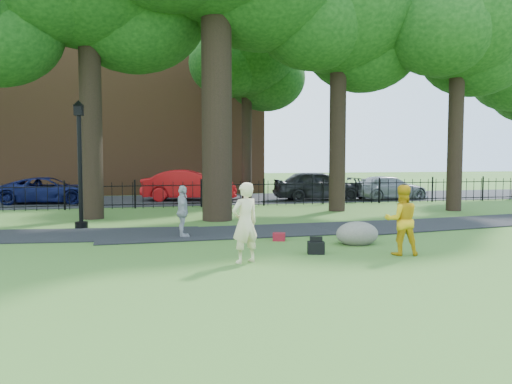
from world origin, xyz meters
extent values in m
plane|color=#406624|center=(0.00, 0.00, 0.00)|extent=(120.00, 120.00, 0.00)
cube|color=black|center=(1.00, 3.90, 0.00)|extent=(36.07, 3.85, 0.03)
cube|color=black|center=(0.00, 16.00, 0.00)|extent=(80.00, 7.00, 0.02)
cube|color=black|center=(0.00, 12.00, 1.02)|extent=(44.00, 0.04, 0.04)
cube|color=black|center=(0.00, 12.00, 0.18)|extent=(44.00, 0.04, 0.04)
cube|color=brown|center=(-4.00, 24.00, 6.00)|extent=(18.00, 8.00, 12.00)
cylinder|color=black|center=(0.00, 7.00, 5.25)|extent=(1.10, 1.10, 10.50)
cylinder|color=black|center=(-4.50, 8.50, 4.55)|extent=(0.80, 0.80, 9.10)
ellipsoid|color=#0E330E|center=(-2.88, 9.40, 8.06)|extent=(5.76, 5.76, 4.90)
cylinder|color=black|center=(5.50, 9.00, 4.20)|extent=(0.70, 0.70, 8.40)
ellipsoid|color=#0E330E|center=(5.50, 9.00, 8.64)|extent=(6.60, 6.60, 5.61)
ellipsoid|color=#0E330E|center=(6.98, 9.82, 7.44)|extent=(5.28, 5.28, 4.49)
ellipsoid|color=#0E330E|center=(4.18, 8.34, 7.92)|extent=(4.95, 4.95, 4.21)
cylinder|color=black|center=(10.50, 8.00, 4.02)|extent=(0.64, 0.64, 8.05)
ellipsoid|color=#0E330E|center=(10.50, 8.00, 8.28)|extent=(6.20, 6.20, 5.27)
ellipsoid|color=#0E330E|center=(11.89, 8.78, 7.13)|extent=(4.96, 4.96, 4.22)
ellipsoid|color=#0E330E|center=(9.26, 7.38, 7.59)|extent=(4.65, 4.65, 3.95)
imported|color=beige|center=(-0.50, -0.48, 0.88)|extent=(0.75, 0.63, 1.77)
imported|color=gold|center=(3.29, -0.45, 0.83)|extent=(0.93, 0.79, 1.66)
imported|color=#A2A2A7|center=(-1.55, 3.27, 0.75)|extent=(0.37, 0.88, 1.50)
ellipsoid|color=#696457|center=(2.88, 1.12, 0.33)|extent=(1.21, 0.96, 0.67)
cylinder|color=black|center=(-4.62, 5.80, 1.82)|extent=(0.14, 0.14, 3.64)
cylinder|color=black|center=(-4.62, 5.80, 0.11)|extent=(0.41, 0.41, 0.23)
cube|color=black|center=(-4.62, 5.80, 3.81)|extent=(0.29, 0.29, 0.34)
cone|color=black|center=(-4.62, 5.80, 4.04)|extent=(0.36, 0.36, 0.18)
cube|color=black|center=(1.35, 0.10, 0.15)|extent=(0.44, 0.33, 0.30)
cube|color=maroon|center=(0.99, 2.10, 0.11)|extent=(0.38, 0.31, 0.23)
imported|color=#AC0D0F|center=(-0.21, 15.50, 0.82)|extent=(5.21, 2.55, 1.64)
imported|color=#0E1447|center=(-7.22, 15.50, 0.66)|extent=(4.91, 2.64, 1.31)
imported|color=black|center=(6.52, 14.19, 0.81)|extent=(4.84, 2.18, 1.61)
imported|color=gray|center=(10.47, 13.78, 0.63)|extent=(4.53, 2.20, 1.27)
camera|label=1|loc=(-2.68, -11.08, 2.31)|focal=35.00mm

